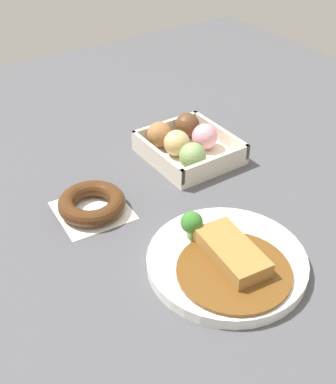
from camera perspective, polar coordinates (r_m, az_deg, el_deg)
ground_plane at (r=0.85m, az=-0.34°, el=-2.91°), size 1.60×1.60×0.00m
curry_plate at (r=0.76m, az=6.68°, el=-7.60°), size 0.24×0.24×0.07m
donut_box at (r=1.00m, az=2.08°, el=5.45°), size 0.17×0.16×0.06m
chocolate_ring_donut at (r=0.87m, az=-8.61°, el=-1.31°), size 0.13×0.13×0.03m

